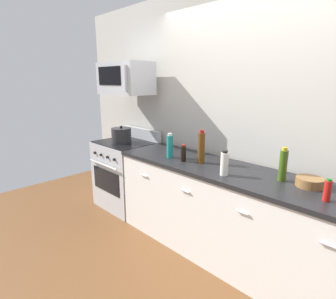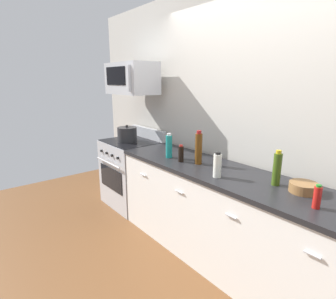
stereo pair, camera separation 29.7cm
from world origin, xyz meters
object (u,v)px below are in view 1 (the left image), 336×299
Objects in this scene: bottle_hot_sauce_red at (327,191)px; stockpot at (121,135)px; microwave at (125,78)px; bottle_soy_sauce_dark at (183,153)px; bottle_sparkling_teal at (170,146)px; range_oven at (126,174)px; bottle_olive_oil at (283,165)px; bottle_vinegar_white at (224,164)px; bottle_wine_amber at (201,147)px; bowl_wooden_salad at (310,182)px.

stockpot is at bearing 178.65° from bottle_hot_sauce_red.
microwave is 4.23× the size of bottle_soy_sauce_dark.
range_oven is at bearing 173.78° from bottle_sparkling_teal.
bottle_hot_sauce_red is at bearing -23.93° from bottle_olive_oil.
bottle_vinegar_white is 0.85× the size of stockpot.
bottle_sparkling_teal is 0.79× the size of bottle_wine_amber.
bottle_soy_sauce_dark is 1.09× the size of bottle_hot_sauce_red.
bowl_wooden_salad is (-0.17, 0.20, -0.04)m from bottle_hot_sauce_red.
bottle_wine_amber is 1.64× the size of bowl_wooden_salad.
bottle_olive_oil is 1.09× the size of stockpot.
bottle_sparkling_teal is at bearing 179.29° from bottle_soy_sauce_dark.
bottle_vinegar_white is 1.37× the size of bottle_hot_sauce_red.
microwave is 2.59m from bottle_hot_sauce_red.
bottle_soy_sauce_dark is (1.15, -0.15, -0.75)m from microwave.
bottle_soy_sauce_dark is 0.54m from bottle_vinegar_white.
bottle_hot_sauce_red is at bearing -2.58° from range_oven.
bottle_soy_sauce_dark is 1.17m from bowl_wooden_salad.
bowl_wooden_salad is at bearing 3.42° from stockpot.
stockpot is (-0.00, -0.10, -0.73)m from microwave.
microwave is at bearing -179.01° from bowl_wooden_salad.
microwave is 1.20m from bottle_sparkling_teal.
bottle_soy_sauce_dark is 1.33m from bottle_hot_sauce_red.
bottle_vinegar_white reaches higher than bottle_hot_sauce_red.
bottle_vinegar_white is 0.66× the size of bottle_wine_amber.
stockpot is (-1.15, 0.05, 0.02)m from bottle_soy_sauce_dark.
microwave is 3.64× the size of bowl_wooden_salad.
bottle_vinegar_white is at bearing -7.14° from microwave.
bottle_wine_amber reaches higher than bottle_olive_oil.
bottle_soy_sauce_dark is at bearing 179.78° from bottle_hot_sauce_red.
bowl_wooden_salad is 2.31m from stockpot.
range_oven is 1.12m from bottle_sparkling_teal.
bottle_wine_amber is 1.17m from bottle_hot_sauce_red.
bottle_hot_sauce_red is at bearing -0.28° from bottle_sparkling_teal.
bottle_wine_amber reaches higher than bottle_sparkling_teal.
bottle_sparkling_teal is at bearing -172.03° from bowl_wooden_salad.
microwave is at bearing 172.51° from bottle_soy_sauce_dark.
bowl_wooden_salad is at bearing 7.78° from bottle_olive_oil.
bottle_sparkling_teal reaches higher than bowl_wooden_salad.
range_oven reaches higher than bowl_wooden_salad.
bottle_olive_oil reaches higher than bottle_sparkling_teal.
bottle_hot_sauce_red is at bearing -48.54° from bowl_wooden_salad.
bottle_olive_oil is at bearing 156.07° from bottle_hot_sauce_red.
microwave is at bearing 89.87° from stockpot.
bowl_wooden_salad is (2.30, 0.08, 0.49)m from range_oven.
bottle_hot_sauce_red is 0.62× the size of stockpot.
bottle_olive_oil is 1.07× the size of bottle_sparkling_teal.
bottle_hot_sauce_red is (0.79, 0.05, -0.03)m from bottle_vinegar_white.
stockpot reaches higher than bowl_wooden_salad.
bottle_wine_amber is 2.07× the size of bottle_hot_sauce_red.
bottle_olive_oil is at bearing 8.00° from bottle_sparkling_teal.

